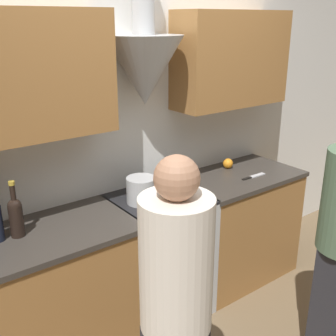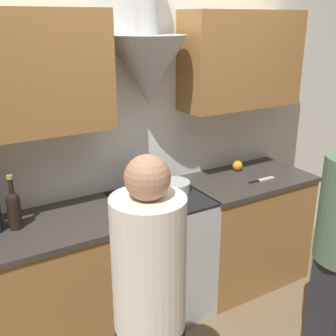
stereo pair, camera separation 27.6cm
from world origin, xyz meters
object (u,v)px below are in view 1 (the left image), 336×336
orange_fruit (228,163)px  person_foreground_left (176,311)px  wine_bottle_4 (16,215)px  stove_range (160,255)px  mixing_bowl (171,186)px  stock_pot (141,190)px

orange_fruit → person_foreground_left: person_foreground_left is taller
wine_bottle_4 → stove_range: bearing=-3.1°
stove_range → orange_fruit: 0.97m
orange_fruit → stove_range: bearing=-169.3°
mixing_bowl → wine_bottle_4: bearing=179.6°
stock_pot → person_foreground_left: 1.12m
stock_pot → person_foreground_left: size_ratio=0.13×
stove_range → orange_fruit: (0.82, 0.15, 0.50)m
mixing_bowl → orange_fruit: bearing=9.2°
mixing_bowl → person_foreground_left: person_foreground_left is taller
stove_range → stock_pot: size_ratio=4.56×
wine_bottle_4 → stock_pot: wine_bottle_4 is taller
stove_range → stock_pot: stock_pot is taller
mixing_bowl → stock_pot: bearing=-173.8°
stock_pot → orange_fruit: size_ratio=2.39×
stock_pot → person_foreground_left: (-0.49, -1.00, -0.12)m
mixing_bowl → person_foreground_left: (-0.76, -1.03, -0.07)m
person_foreground_left → mixing_bowl: bearing=53.5°
orange_fruit → mixing_bowl: bearing=-170.8°
orange_fruit → person_foreground_left: size_ratio=0.05×
stove_range → person_foreground_left: (-0.62, -0.98, 0.42)m
stock_pot → person_foreground_left: bearing=-116.0°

